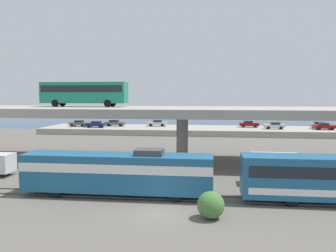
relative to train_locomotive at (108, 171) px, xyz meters
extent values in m
plane|color=#605B54|center=(5.15, -4.00, -2.19)|extent=(260.00, 260.00, 0.00)
cube|color=#59544C|center=(5.15, -0.78, -2.13)|extent=(110.00, 0.12, 0.12)
cube|color=#59544C|center=(5.15, 0.78, -2.13)|extent=(110.00, 0.12, 0.12)
cube|color=#1E5984|center=(0.83, 0.00, -0.11)|extent=(16.62, 3.00, 3.20)
cube|color=white|center=(0.83, 0.00, 0.47)|extent=(16.62, 3.04, 0.77)
cone|color=white|center=(-7.48, 0.00, -0.43)|extent=(2.27, 2.85, 2.85)
cube|color=black|center=(-5.78, 0.00, 0.79)|extent=(2.27, 2.70, 1.02)
cube|color=#3F3F42|center=(3.67, 0.00, 1.74)|extent=(2.40, 1.80, 0.50)
cylinder|color=black|center=(-4.36, -1.35, -1.71)|extent=(0.96, 0.18, 0.96)
cylinder|color=black|center=(-4.36, 1.35, -1.71)|extent=(0.96, 0.18, 0.96)
cylinder|color=black|center=(6.03, -1.35, -1.71)|extent=(0.96, 0.18, 0.96)
cylinder|color=black|center=(6.03, 1.35, -1.71)|extent=(0.96, 0.18, 0.96)
cylinder|color=black|center=(15.35, -1.35, -1.73)|extent=(0.92, 0.18, 0.92)
cylinder|color=black|center=(15.35, 1.35, -1.73)|extent=(0.92, 0.18, 0.92)
cube|color=#9E998E|center=(5.15, 16.00, 4.40)|extent=(96.00, 12.63, 1.09)
cylinder|color=#9E998E|center=(5.15, 16.00, 0.83)|extent=(1.50, 1.50, 6.05)
cube|color=#197A56|center=(-8.78, 18.11, 6.90)|extent=(12.00, 2.55, 2.90)
cube|color=black|center=(-8.78, 18.11, 7.42)|extent=(11.52, 2.59, 0.93)
cube|color=black|center=(-14.73, 18.11, 7.25)|extent=(0.08, 2.30, 1.74)
cylinder|color=black|center=(-12.50, 16.90, 5.45)|extent=(1.00, 0.26, 1.00)
cylinder|color=black|center=(-12.50, 19.32, 5.45)|extent=(1.00, 0.26, 1.00)
cylinder|color=black|center=(-5.06, 16.90, 5.45)|extent=(1.00, 0.26, 1.00)
cylinder|color=black|center=(-5.06, 19.32, 5.45)|extent=(1.00, 0.26, 1.00)
cube|color=silver|center=(-13.54, 5.76, -0.75)|extent=(2.00, 2.30, 2.00)
cylinder|color=black|center=(-13.83, 6.86, -1.75)|extent=(0.88, 0.28, 0.88)
cube|color=#515459|center=(18.69, 5.76, -0.75)|extent=(2.00, 2.30, 2.00)
cube|color=silver|center=(15.19, 5.76, -0.45)|extent=(4.60, 2.30, 2.60)
cylinder|color=black|center=(18.39, 6.86, -1.75)|extent=(0.88, 0.28, 0.88)
cylinder|color=black|center=(18.39, 4.67, -1.75)|extent=(0.88, 0.28, 0.88)
cylinder|color=black|center=(14.18, 6.86, -1.75)|extent=(0.88, 0.28, 0.88)
cylinder|color=black|center=(14.18, 4.67, -1.75)|extent=(0.88, 0.28, 0.88)
cube|color=#9E998E|center=(5.15, 51.00, -1.54)|extent=(69.54, 13.91, 1.29)
cube|color=maroon|center=(17.40, 53.33, -0.23)|extent=(4.34, 1.88, 0.70)
cube|color=#1E232B|center=(17.19, 53.33, 0.36)|extent=(1.91, 1.66, 0.48)
cylinder|color=black|center=(18.75, 54.22, -0.58)|extent=(0.64, 0.20, 0.64)
cylinder|color=black|center=(18.75, 52.44, -0.58)|extent=(0.64, 0.20, 0.64)
cylinder|color=black|center=(16.06, 54.22, -0.58)|extent=(0.64, 0.20, 0.64)
cylinder|color=black|center=(16.06, 52.44, -0.58)|extent=(0.64, 0.20, 0.64)
cube|color=#9E998C|center=(32.80, 52.51, -0.23)|extent=(4.02, 1.73, 0.70)
cube|color=#1E232B|center=(32.60, 52.51, 0.36)|extent=(1.77, 1.52, 0.48)
cylinder|color=black|center=(34.04, 53.33, -0.58)|extent=(0.64, 0.20, 0.64)
cylinder|color=black|center=(34.04, 51.69, -0.58)|extent=(0.64, 0.20, 0.64)
cylinder|color=black|center=(31.55, 53.33, -0.58)|extent=(0.64, 0.20, 0.64)
cylinder|color=black|center=(31.55, 51.69, -0.58)|extent=(0.64, 0.20, 0.64)
cube|color=#B7B7BC|center=(-4.06, 53.14, -0.23)|extent=(4.52, 1.71, 0.70)
cube|color=#1E232B|center=(-3.83, 53.14, 0.36)|extent=(1.99, 1.51, 0.48)
cylinder|color=black|center=(-5.46, 52.33, -0.58)|extent=(0.64, 0.20, 0.64)
cylinder|color=black|center=(-5.46, 53.96, -0.58)|extent=(0.64, 0.20, 0.64)
cylinder|color=black|center=(-2.65, 52.33, -0.58)|extent=(0.64, 0.20, 0.64)
cylinder|color=black|center=(-2.65, 53.96, -0.58)|extent=(0.64, 0.20, 0.64)
cube|color=#515459|center=(-22.31, 50.19, -0.23)|extent=(4.08, 1.74, 0.70)
cube|color=#1E232B|center=(-22.11, 50.19, 0.36)|extent=(1.80, 1.53, 0.48)
cylinder|color=black|center=(-23.58, 49.36, -0.58)|extent=(0.64, 0.20, 0.64)
cylinder|color=black|center=(-23.58, 51.02, -0.58)|extent=(0.64, 0.20, 0.64)
cylinder|color=black|center=(-21.05, 49.36, -0.58)|extent=(0.64, 0.20, 0.64)
cylinder|color=black|center=(-21.05, 51.02, -0.58)|extent=(0.64, 0.20, 0.64)
cube|color=#515459|center=(-13.97, 52.23, -0.23)|extent=(4.67, 1.75, 0.70)
cube|color=#1E232B|center=(-14.20, 52.23, 0.36)|extent=(2.06, 1.54, 0.48)
cylinder|color=black|center=(-12.52, 53.06, -0.58)|extent=(0.64, 0.20, 0.64)
cylinder|color=black|center=(-12.52, 51.40, -0.58)|extent=(0.64, 0.20, 0.64)
cylinder|color=black|center=(-15.42, 53.06, -0.58)|extent=(0.64, 0.20, 0.64)
cylinder|color=black|center=(-15.42, 51.40, -0.58)|extent=(0.64, 0.20, 0.64)
cube|color=#B7B7BC|center=(22.40, 49.59, -0.23)|extent=(4.28, 1.74, 0.70)
cube|color=#1E232B|center=(22.61, 49.59, 0.36)|extent=(1.88, 1.53, 0.48)
cylinder|color=black|center=(21.07, 48.76, -0.58)|extent=(0.64, 0.20, 0.64)
cylinder|color=black|center=(21.07, 50.41, -0.58)|extent=(0.64, 0.20, 0.64)
cylinder|color=black|center=(23.73, 48.76, -0.58)|extent=(0.64, 0.20, 0.64)
cylinder|color=black|center=(23.73, 50.41, -0.58)|extent=(0.64, 0.20, 0.64)
cube|color=navy|center=(-17.50, 48.26, -0.23)|extent=(4.31, 1.80, 0.70)
cube|color=#1E232B|center=(-17.28, 48.26, 0.36)|extent=(1.89, 1.59, 0.48)
cylinder|color=black|center=(-18.83, 47.40, -0.58)|extent=(0.64, 0.20, 0.64)
cylinder|color=black|center=(-18.83, 49.11, -0.58)|extent=(0.64, 0.20, 0.64)
cylinder|color=black|center=(-16.16, 47.40, -0.58)|extent=(0.64, 0.20, 0.64)
cylinder|color=black|center=(-16.16, 49.11, -0.58)|extent=(0.64, 0.20, 0.64)
cube|color=maroon|center=(32.84, 49.37, -0.23)|extent=(4.25, 1.83, 0.70)
cube|color=#1E232B|center=(32.62, 49.37, 0.36)|extent=(1.87, 1.61, 0.48)
cylinder|color=black|center=(34.15, 50.24, -0.58)|extent=(0.64, 0.20, 0.64)
cylinder|color=black|center=(34.15, 48.50, -0.58)|extent=(0.64, 0.20, 0.64)
cylinder|color=black|center=(31.52, 50.24, -0.58)|extent=(0.64, 0.20, 0.64)
cylinder|color=black|center=(31.52, 48.50, -0.58)|extent=(0.64, 0.20, 0.64)
cube|color=navy|center=(5.15, 74.00, -2.19)|extent=(140.00, 36.00, 0.01)
sphere|color=#447636|center=(8.98, -4.77, -1.20)|extent=(1.97, 1.97, 1.97)
camera|label=1|loc=(9.03, -29.67, 6.69)|focal=37.95mm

